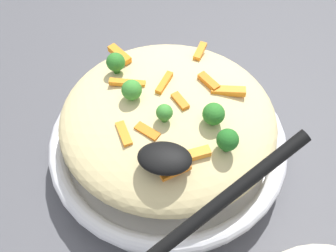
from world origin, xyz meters
TOP-DOWN VIEW (x-y plane):
  - ground_plane at (0.00, 0.00)m, footprint 2.40×2.40m
  - serving_bowl at (0.00, 0.00)m, footprint 0.30×0.30m
  - pasta_mound at (0.00, 0.00)m, footprint 0.26×0.26m
  - carrot_piece_0 at (-0.02, 0.09)m, footprint 0.03×0.03m
  - carrot_piece_1 at (-0.03, -0.09)m, footprint 0.02×0.03m
  - carrot_piece_2 at (0.05, -0.02)m, footprint 0.04×0.01m
  - carrot_piece_3 at (-0.01, 0.00)m, footprint 0.02×0.03m
  - carrot_piece_4 at (0.01, -0.02)m, footprint 0.02×0.04m
  - carrot_piece_5 at (0.07, -0.07)m, footprint 0.03×0.03m
  - carrot_piece_6 at (0.02, 0.04)m, footprint 0.03×0.02m
  - carrot_piece_7 at (-0.07, -0.03)m, footprint 0.04×0.01m
  - carrot_piece_8 at (-0.04, 0.06)m, footprint 0.03×0.02m
  - carrot_piece_9 at (0.04, 0.05)m, footprint 0.02×0.03m
  - carrot_piece_10 at (-0.04, -0.04)m, footprint 0.03×0.03m
  - broccoli_floret_0 at (0.04, 0.00)m, footprint 0.02×0.02m
  - broccoli_floret_1 at (-0.00, 0.03)m, footprint 0.02×0.02m
  - broccoli_floret_2 at (-0.07, 0.05)m, footprint 0.02×0.02m
  - broccoli_floret_3 at (-0.05, 0.02)m, footprint 0.02×0.02m
  - broccoli_floret_4 at (0.07, -0.04)m, footprint 0.02×0.02m
  - serving_spoon at (-0.03, 0.11)m, footprint 0.15×0.15m

SIDE VIEW (x-z plane):
  - ground_plane at x=0.00m, z-range 0.00..0.00m
  - serving_bowl at x=0.00m, z-range 0.00..0.05m
  - pasta_mound at x=0.00m, z-range 0.04..0.12m
  - carrot_piece_0 at x=-0.02m, z-range 0.11..0.12m
  - carrot_piece_1 at x=-0.03m, z-range 0.11..0.12m
  - carrot_piece_9 at x=0.04m, z-range 0.11..0.12m
  - carrot_piece_8 at x=-0.04m, z-range 0.11..0.12m
  - carrot_piece_5 at x=0.07m, z-range 0.11..0.12m
  - carrot_piece_6 at x=0.02m, z-range 0.11..0.12m
  - carrot_piece_7 at x=-0.07m, z-range 0.11..0.12m
  - carrot_piece_2 at x=0.05m, z-range 0.11..0.12m
  - carrot_piece_10 at x=-0.04m, z-range 0.11..0.12m
  - carrot_piece_3 at x=-0.01m, z-range 0.12..0.12m
  - carrot_piece_4 at x=0.01m, z-range 0.12..0.12m
  - broccoli_floret_4 at x=0.07m, z-range 0.11..0.14m
  - broccoli_floret_2 at x=-0.07m, z-range 0.11..0.14m
  - broccoli_floret_3 at x=-0.05m, z-range 0.11..0.14m
  - broccoli_floret_0 at x=0.04m, z-range 0.12..0.14m
  - broccoli_floret_1 at x=0.00m, z-range 0.12..0.14m
  - serving_spoon at x=-0.03m, z-range 0.10..0.19m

